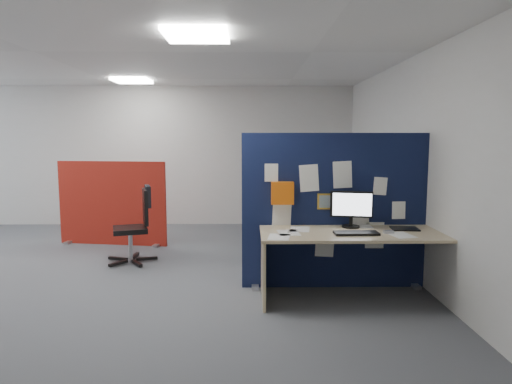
{
  "coord_description": "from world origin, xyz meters",
  "views": [
    {
      "loc": [
        2.5,
        -5.44,
        1.72
      ],
      "look_at": [
        2.58,
        0.52,
        1.0
      ],
      "focal_mm": 32.0,
      "sensor_mm": 36.0,
      "label": 1
    }
  ],
  "objects_px": {
    "monitor_main": "(351,207)",
    "red_divider": "(112,204)",
    "main_desk": "(351,246)",
    "office_chair": "(138,220)",
    "navy_divider": "(335,211)"
  },
  "relations": [
    {
      "from": "monitor_main",
      "to": "red_divider",
      "type": "xyz_separation_m",
      "value": [
        -3.31,
        2.31,
        -0.29
      ]
    },
    {
      "from": "red_divider",
      "to": "monitor_main",
      "type": "bearing_deg",
      "value": -25.71
    },
    {
      "from": "main_desk",
      "to": "office_chair",
      "type": "xyz_separation_m",
      "value": [
        -2.62,
        1.43,
        0.02
      ]
    },
    {
      "from": "main_desk",
      "to": "office_chair",
      "type": "distance_m",
      "value": 2.98
    },
    {
      "from": "navy_divider",
      "to": "monitor_main",
      "type": "distance_m",
      "value": 0.24
    },
    {
      "from": "main_desk",
      "to": "office_chair",
      "type": "bearing_deg",
      "value": 151.34
    },
    {
      "from": "navy_divider",
      "to": "red_divider",
      "type": "bearing_deg",
      "value": 146.05
    },
    {
      "from": "main_desk",
      "to": "office_chair",
      "type": "height_order",
      "value": "office_chair"
    },
    {
      "from": "navy_divider",
      "to": "office_chair",
      "type": "height_order",
      "value": "navy_divider"
    },
    {
      "from": "navy_divider",
      "to": "main_desk",
      "type": "distance_m",
      "value": 0.49
    },
    {
      "from": "main_desk",
      "to": "red_divider",
      "type": "height_order",
      "value": "red_divider"
    },
    {
      "from": "red_divider",
      "to": "office_chair",
      "type": "bearing_deg",
      "value": -48.59
    },
    {
      "from": "office_chair",
      "to": "navy_divider",
      "type": "bearing_deg",
      "value": -40.39
    },
    {
      "from": "navy_divider",
      "to": "red_divider",
      "type": "height_order",
      "value": "navy_divider"
    },
    {
      "from": "navy_divider",
      "to": "monitor_main",
      "type": "xyz_separation_m",
      "value": [
        0.15,
        -0.18,
        0.07
      ]
    }
  ]
}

